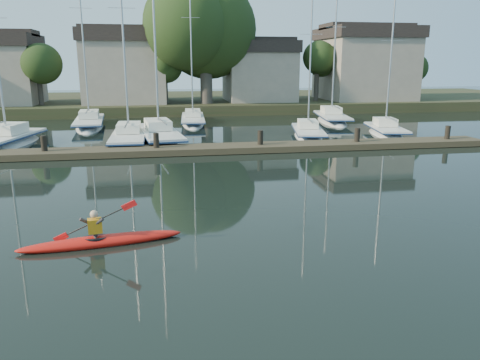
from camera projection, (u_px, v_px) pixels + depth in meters
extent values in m
plane|color=black|center=(261.00, 241.00, 13.61)|extent=(160.00, 160.00, 0.00)
ellipsoid|color=red|center=(102.00, 241.00, 13.33)|extent=(4.61, 1.31, 0.35)
cylinder|color=black|center=(96.00, 238.00, 13.25)|extent=(0.78, 0.78, 0.09)
imported|color=#2B2729|center=(95.00, 226.00, 13.16)|extent=(0.29, 0.39, 0.99)
cube|color=#BF7A12|center=(95.00, 226.00, 13.16)|extent=(0.42, 0.34, 0.41)
sphere|color=tan|center=(94.00, 214.00, 13.08)|extent=(0.22, 0.22, 0.22)
cube|color=#473D28|center=(209.00, 149.00, 26.94)|extent=(34.00, 2.00, 0.35)
cylinder|color=black|center=(45.00, 152.00, 25.43)|extent=(0.32, 0.32, 1.80)
cylinder|color=black|center=(157.00, 149.00, 26.42)|extent=(0.32, 0.32, 1.80)
cylinder|color=black|center=(260.00, 146.00, 27.41)|extent=(0.32, 0.32, 1.80)
cylinder|color=black|center=(357.00, 143.00, 28.39)|extent=(0.32, 0.32, 1.80)
cylinder|color=black|center=(447.00, 140.00, 29.38)|extent=(0.32, 0.32, 1.80)
ellipsoid|color=silver|center=(7.00, 153.00, 29.00)|extent=(4.02, 8.65, 2.11)
cube|color=silver|center=(5.00, 137.00, 28.76)|extent=(3.60, 7.15, 0.16)
cube|color=navy|center=(5.00, 138.00, 28.78)|extent=(3.72, 7.34, 0.09)
cube|color=silver|center=(8.00, 129.00, 29.14)|extent=(2.01, 2.61, 0.61)
ellipsoid|color=silver|center=(129.00, 148.00, 30.19)|extent=(2.17, 8.72, 1.95)
cube|color=silver|center=(129.00, 134.00, 29.96)|extent=(2.06, 7.15, 0.14)
cube|color=navy|center=(129.00, 136.00, 29.98)|extent=(2.15, 7.33, 0.08)
cube|color=silver|center=(129.00, 127.00, 30.37)|extent=(1.44, 2.44, 0.56)
cylinder|color=#9EA0A5|center=(123.00, 33.00, 28.69)|extent=(0.12, 0.12, 12.31)
cylinder|color=#9EA0A5|center=(127.00, 124.00, 28.51)|extent=(0.09, 3.31, 0.08)
cylinder|color=#9EA0A5|center=(121.00, 8.00, 28.33)|extent=(1.64, 0.03, 0.03)
ellipsoid|color=silver|center=(160.00, 146.00, 31.13)|extent=(3.58, 10.13, 2.09)
cube|color=silver|center=(159.00, 131.00, 30.89)|extent=(3.24, 8.35, 0.15)
cube|color=navy|center=(159.00, 133.00, 30.91)|extent=(3.35, 8.55, 0.09)
cube|color=silver|center=(158.00, 124.00, 31.34)|extent=(1.89, 2.95, 0.61)
cylinder|color=#9EA0A5|center=(154.00, 17.00, 29.40)|extent=(0.13, 0.13, 14.32)
cylinder|color=#9EA0A5|center=(162.00, 121.00, 29.30)|extent=(0.58, 3.75, 0.09)
ellipsoid|color=silver|center=(308.00, 141.00, 32.77)|extent=(3.42, 7.64, 1.76)
cube|color=silver|center=(308.00, 129.00, 32.57)|extent=(3.05, 6.32, 0.13)
cube|color=navy|center=(308.00, 130.00, 32.59)|extent=(3.16, 6.48, 0.07)
cube|color=silver|center=(308.00, 124.00, 32.92)|extent=(1.69, 2.29, 0.51)
cylinder|color=#9EA0A5|center=(311.00, 53.00, 31.53)|extent=(0.11, 0.11, 10.18)
cylinder|color=#9EA0A5|center=(310.00, 121.00, 31.31)|extent=(0.65, 2.77, 0.07)
cylinder|color=#9EA0A5|center=(311.00, 34.00, 31.23)|extent=(1.45, 0.33, 0.03)
ellipsoid|color=silver|center=(385.00, 139.00, 33.62)|extent=(3.27, 6.94, 1.81)
cube|color=silver|center=(386.00, 127.00, 33.41)|extent=(2.94, 5.75, 0.13)
cube|color=navy|center=(386.00, 128.00, 33.43)|extent=(3.04, 5.89, 0.08)
cube|color=silver|center=(385.00, 122.00, 33.72)|extent=(1.68, 2.10, 0.52)
cylinder|color=#9EA0A5|center=(391.00, 58.00, 32.43)|extent=(0.11, 0.11, 9.54)
cylinder|color=#9EA0A5|center=(391.00, 118.00, 32.26)|extent=(0.57, 2.50, 0.08)
cylinder|color=#9EA0A5|center=(392.00, 41.00, 32.15)|extent=(1.50, 0.33, 0.03)
ellipsoid|color=silver|center=(90.00, 131.00, 37.71)|extent=(2.95, 9.57, 1.99)
cube|color=silver|center=(89.00, 120.00, 37.48)|extent=(2.71, 7.87, 0.15)
cube|color=navy|center=(89.00, 121.00, 37.50)|extent=(2.80, 8.06, 0.08)
cube|color=silver|center=(89.00, 114.00, 37.91)|extent=(1.67, 2.75, 0.58)
cylinder|color=#9EA0A5|center=(82.00, 30.00, 36.06)|extent=(0.13, 0.13, 13.61)
cylinder|color=#9EA0A5|center=(87.00, 111.00, 35.95)|extent=(0.37, 3.58, 0.08)
cylinder|color=#9EA0A5|center=(81.00, 8.00, 35.66)|extent=(1.67, 0.17, 0.03)
ellipsoid|color=silver|center=(193.00, 127.00, 39.85)|extent=(2.52, 9.34, 1.75)
cube|color=silver|center=(193.00, 117.00, 39.64)|extent=(2.33, 7.67, 0.13)
cube|color=navy|center=(193.00, 118.00, 39.66)|extent=(2.41, 7.86, 0.07)
cube|color=silver|center=(193.00, 113.00, 40.10)|extent=(1.45, 2.66, 0.51)
cylinder|color=#9EA0A5|center=(191.00, 37.00, 38.32)|extent=(0.11, 0.11, 12.93)
cylinder|color=#9EA0A5|center=(193.00, 110.00, 38.13)|extent=(0.30, 3.51, 0.07)
cylinder|color=#9EA0A5|center=(190.00, 18.00, 37.94)|extent=(1.48, 0.12, 0.03)
ellipsoid|color=silver|center=(332.00, 126.00, 40.83)|extent=(3.62, 8.77, 2.02)
cube|color=silver|center=(332.00, 115.00, 40.60)|extent=(3.26, 7.24, 0.15)
cube|color=navy|center=(332.00, 116.00, 40.62)|extent=(3.37, 7.42, 0.09)
cube|color=silver|center=(331.00, 110.00, 41.00)|extent=(1.87, 2.60, 0.59)
cylinder|color=#9EA0A5|center=(335.00, 44.00, 39.40)|extent=(0.13, 0.13, 11.71)
cylinder|color=#9EA0A5|center=(336.00, 107.00, 39.15)|extent=(0.62, 3.21, 0.09)
cylinder|color=#9EA0A5|center=(336.00, 27.00, 39.05)|extent=(1.69, 0.31, 0.03)
cube|color=#263219|center=(182.00, 102.00, 55.52)|extent=(90.00, 24.00, 1.00)
cube|color=#A19181|center=(1.00, 76.00, 46.02)|extent=(7.00, 7.00, 5.50)
cube|color=#A19181|center=(126.00, 73.00, 47.94)|extent=(8.00, 8.00, 6.00)
cube|color=#322824|center=(123.00, 36.00, 47.06)|extent=(8.40, 8.40, 1.20)
cube|color=#A19181|center=(259.00, 77.00, 50.37)|extent=(7.00, 7.00, 5.00)
cube|color=#322824|center=(259.00, 47.00, 49.61)|extent=(7.35, 7.35, 1.20)
cube|color=#A19181|center=(364.00, 69.00, 52.17)|extent=(9.00, 9.00, 6.50)
cube|color=#322824|center=(366.00, 33.00, 51.22)|extent=(9.45, 9.45, 1.20)
cylinder|color=#4A433B|center=(206.00, 78.00, 46.52)|extent=(1.20, 1.20, 5.00)
sphere|color=#213313|center=(205.00, 25.00, 45.29)|extent=(8.50, 8.50, 8.50)
cylinder|color=#4A433B|center=(40.00, 89.00, 45.08)|extent=(0.48, 0.48, 3.00)
sphere|color=#213313|center=(37.00, 63.00, 44.47)|extent=(3.40, 3.40, 3.40)
cylinder|color=#4A433B|center=(166.00, 89.00, 46.61)|extent=(0.38, 0.38, 2.80)
sphere|color=#213313|center=(165.00, 67.00, 46.07)|extent=(2.72, 2.72, 2.72)
cylinder|color=#4A433B|center=(316.00, 86.00, 50.15)|extent=(0.50, 0.50, 3.20)
sphere|color=#213313|center=(317.00, 60.00, 49.50)|extent=(3.57, 3.57, 3.57)
cylinder|color=#4A433B|center=(409.00, 88.00, 50.44)|extent=(0.41, 0.41, 2.60)
sphere|color=#213313|center=(411.00, 68.00, 49.91)|extent=(2.89, 2.89, 2.89)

